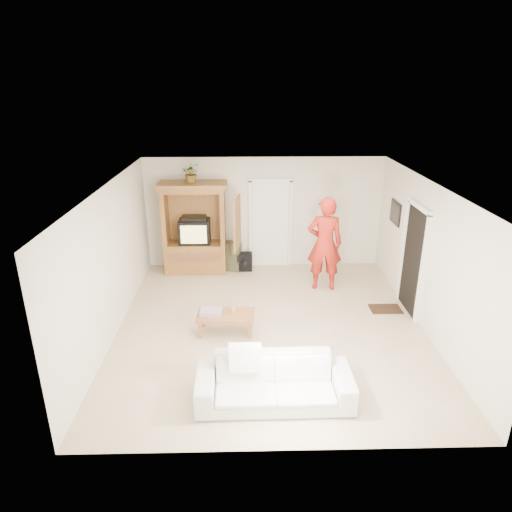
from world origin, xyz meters
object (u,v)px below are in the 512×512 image
Objects in this scene: armoire at (196,234)px; man at (325,244)px; coffee_table at (226,316)px; sofa at (274,382)px.

armoire reaches higher than man.
armoire is 1.04× the size of man.
man is 2.81m from coffee_table.
sofa is (1.52, -4.73, -0.59)m from armoire.
coffee_table is at bearing 46.91° from man.
armoire is 0.97× the size of sofa.
armoire is 2.04× the size of coffee_table.
sofa is 2.02m from coffee_table.
armoire is at bearing 108.64° from coffee_table.
sofa is (-1.28, -3.71, -0.69)m from man.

